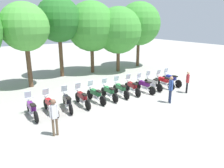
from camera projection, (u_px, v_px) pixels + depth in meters
The scene contains 21 objects.
ground_plane at pixel (116, 98), 14.85m from camera, with size 80.00×80.00×0.00m, color #9E9B93.
motorcycle_0 at pixel (32, 109), 11.73m from camera, with size 0.62×2.19×1.37m.
motorcycle_1 at pixel (50, 105), 12.23m from camera, with size 0.62×2.19×1.37m.
motorcycle_2 at pixel (67, 101), 12.77m from camera, with size 0.65×2.19×1.37m.
motorcycle_3 at pixel (82, 98), 13.36m from camera, with size 0.62×2.19×1.37m.
motorcycle_4 at pixel (96, 95), 13.98m from camera, with size 0.62×2.19×1.37m.
motorcycle_5 at pixel (109, 92), 14.51m from camera, with size 0.62×2.19×1.37m.
motorcycle_6 at pixel (120, 89), 15.11m from camera, with size 0.62×2.19×1.37m.
motorcycle_7 at pixel (132, 87), 15.62m from camera, with size 0.65×2.19×1.37m.
motorcycle_8 at pixel (144, 85), 15.99m from camera, with size 0.62×2.19×1.37m.
motorcycle_9 at pixel (153, 83), 16.68m from camera, with size 0.62×2.19×1.37m.
motorcycle_10 at pixel (164, 81), 17.07m from camera, with size 0.62×2.19×1.37m.
motorcycle_11 at pixel (171, 79), 17.73m from camera, with size 0.62×2.19×1.37m.
person_0 at pixel (188, 80), 15.66m from camera, with size 0.33×0.34×1.66m.
person_1 at pixel (171, 87), 13.68m from camera, with size 0.31×0.40×1.80m.
person_2 at pixel (54, 114), 9.65m from camera, with size 0.40×0.26×1.82m.
tree_1 at pixel (25, 27), 16.12m from camera, with size 3.71×3.71×6.63m.
tree_2 at pixel (59, 20), 19.34m from camera, with size 4.12×4.12×7.41m.
tree_3 at pixel (91, 27), 21.11m from camera, with size 4.94×4.94×7.16m.
tree_4 at pixel (118, 30), 21.71m from camera, with size 4.76×4.76×6.68m.
tree_5 at pixel (139, 24), 24.30m from camera, with size 4.91×4.91×7.38m.
Camera 1 is at (-7.62, -11.71, 5.14)m, focal length 33.92 mm.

